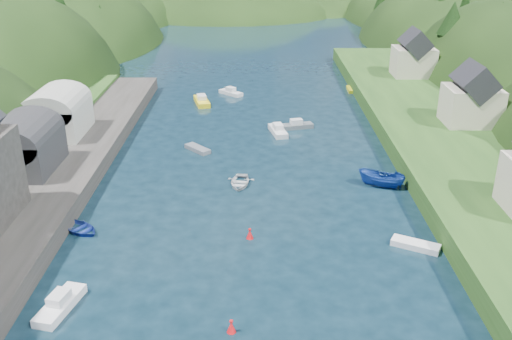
{
  "coord_description": "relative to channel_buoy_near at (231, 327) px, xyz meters",
  "views": [
    {
      "loc": [
        0.09,
        -26.07,
        27.2
      ],
      "look_at": [
        0.0,
        28.0,
        4.0
      ],
      "focal_mm": 40.0,
      "sensor_mm": 36.0,
      "label": 1
    }
  ],
  "objects": [
    {
      "name": "ground",
      "position": [
        1.76,
        42.61,
        -0.48
      ],
      "size": [
        600.0,
        600.0,
        0.0
      ],
      "primitive_type": "plane",
      "color": "black",
      "rests_on": "ground"
    },
    {
      "name": "hillside_left",
      "position": [
        -43.24,
        67.61,
        -8.51
      ],
      "size": [
        44.0,
        245.56,
        52.0
      ],
      "color": "black",
      "rests_on": "ground"
    },
    {
      "name": "hillside_right",
      "position": [
        46.76,
        67.61,
        -7.89
      ],
      "size": [
        36.0,
        245.56,
        48.0
      ],
      "color": "black",
      "rests_on": "ground"
    },
    {
      "name": "far_hills",
      "position": [
        2.97,
        166.62,
        -11.28
      ],
      "size": [
        103.0,
        68.0,
        44.0
      ],
      "color": "black",
      "rests_on": "ground"
    },
    {
      "name": "hill_trees",
      "position": [
        2.63,
        56.14,
        10.63
      ],
      "size": [
        89.02,
        149.52,
        12.44
      ],
      "color": "black",
      "rests_on": "ground"
    },
    {
      "name": "boat_sheds",
      "position": [
        -24.24,
        31.61,
        4.79
      ],
      "size": [
        7.0,
        21.0,
        7.5
      ],
      "color": "#2D2D30",
      "rests_on": "quay_left"
    },
    {
      "name": "terrace_right",
      "position": [
        26.76,
        32.61,
        0.72
      ],
      "size": [
        16.0,
        120.0,
        2.4
      ],
      "primitive_type": "cube",
      "color": "#234719",
      "rests_on": "ground"
    },
    {
      "name": "right_bank_cottages",
      "position": [
        29.76,
        40.95,
        5.36
      ],
      "size": [
        9.0,
        59.24,
        8.41
      ],
      "color": "beige",
      "rests_on": "terrace_right"
    },
    {
      "name": "channel_buoy_near",
      "position": [
        0.0,
        0.0,
        0.0
      ],
      "size": [
        0.7,
        0.7,
        1.1
      ],
      "color": "red",
      "rests_on": "ground"
    },
    {
      "name": "channel_buoy_far",
      "position": [
        1.19,
        13.53,
        0.0
      ],
      "size": [
        0.7,
        0.7,
        1.1
      ],
      "color": "red",
      "rests_on": "ground"
    },
    {
      "name": "moored_boats",
      "position": [
        -1.12,
        14.26,
        0.17
      ],
      "size": [
        37.4,
        88.85,
        2.46
      ],
      "color": "white",
      "rests_on": "ground"
    }
  ]
}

